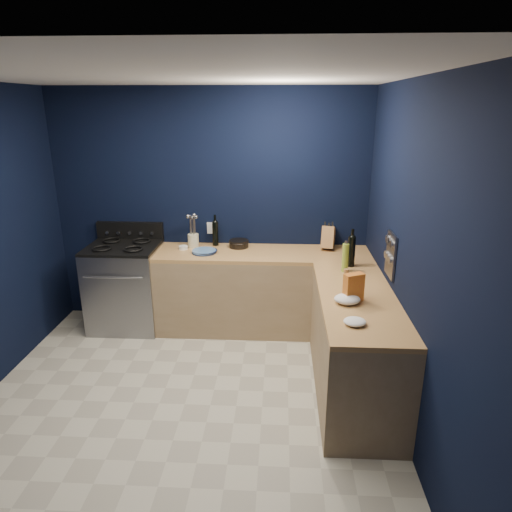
# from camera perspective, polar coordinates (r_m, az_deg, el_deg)

# --- Properties ---
(floor) EXTENTS (3.50, 3.50, 0.02)m
(floor) POSITION_cam_1_polar(r_m,az_deg,el_deg) (4.09, -8.93, -18.01)
(floor) COLOR #B3AE9C
(floor) RESTS_ON ground
(ceiling) EXTENTS (3.50, 3.50, 0.02)m
(ceiling) POSITION_cam_1_polar(r_m,az_deg,el_deg) (3.31, -11.33, 21.67)
(ceiling) COLOR silver
(ceiling) RESTS_ON ground
(wall_back) EXTENTS (3.50, 0.02, 2.60)m
(wall_back) POSITION_cam_1_polar(r_m,az_deg,el_deg) (5.15, -5.69, 5.96)
(wall_back) COLOR black
(wall_back) RESTS_ON ground
(wall_right) EXTENTS (0.02, 3.50, 2.60)m
(wall_right) POSITION_cam_1_polar(r_m,az_deg,el_deg) (3.53, 19.08, -0.84)
(wall_right) COLOR black
(wall_right) RESTS_ON ground
(wall_front) EXTENTS (3.50, 0.02, 2.60)m
(wall_front) POSITION_cam_1_polar(r_m,az_deg,el_deg) (1.98, -21.66, -16.96)
(wall_front) COLOR black
(wall_front) RESTS_ON ground
(cab_back) EXTENTS (2.30, 0.63, 0.86)m
(cab_back) POSITION_cam_1_polar(r_m,az_deg,el_deg) (5.05, 0.84, -4.59)
(cab_back) COLOR #947B5B
(cab_back) RESTS_ON floor
(top_back) EXTENTS (2.30, 0.63, 0.04)m
(top_back) POSITION_cam_1_polar(r_m,az_deg,el_deg) (4.89, 0.86, 0.27)
(top_back) COLOR brown
(top_back) RESTS_ON cab_back
(cab_right) EXTENTS (0.63, 1.67, 0.86)m
(cab_right) POSITION_cam_1_polar(r_m,az_deg,el_deg) (4.06, 12.23, -11.09)
(cab_right) COLOR #947B5B
(cab_right) RESTS_ON floor
(top_right) EXTENTS (0.63, 1.67, 0.04)m
(top_right) POSITION_cam_1_polar(r_m,az_deg,el_deg) (3.87, 12.68, -5.27)
(top_right) COLOR brown
(top_right) RESTS_ON cab_right
(gas_range) EXTENTS (0.76, 0.66, 0.92)m
(gas_range) POSITION_cam_1_polar(r_m,az_deg,el_deg) (5.30, -15.97, -3.83)
(gas_range) COLOR gray
(gas_range) RESTS_ON floor
(oven_door) EXTENTS (0.59, 0.02, 0.42)m
(oven_door) POSITION_cam_1_polar(r_m,az_deg,el_deg) (5.03, -17.08, -5.28)
(oven_door) COLOR black
(oven_door) RESTS_ON gas_range
(cooktop) EXTENTS (0.76, 0.66, 0.03)m
(cooktop) POSITION_cam_1_polar(r_m,az_deg,el_deg) (5.15, -16.43, 1.07)
(cooktop) COLOR black
(cooktop) RESTS_ON gas_range
(backguard) EXTENTS (0.76, 0.06, 0.20)m
(backguard) POSITION_cam_1_polar(r_m,az_deg,el_deg) (5.39, -15.50, 3.09)
(backguard) COLOR black
(backguard) RESTS_ON gas_range
(spice_panel) EXTENTS (0.02, 0.28, 0.38)m
(spice_panel) POSITION_cam_1_polar(r_m,az_deg,el_deg) (4.07, 16.56, 0.12)
(spice_panel) COLOR gray
(spice_panel) RESTS_ON wall_right
(wall_outlet) EXTENTS (0.09, 0.02, 0.13)m
(wall_outlet) POSITION_cam_1_polar(r_m,az_deg,el_deg) (5.18, -5.65, 3.53)
(wall_outlet) COLOR white
(wall_outlet) RESTS_ON wall_back
(plate_stack) EXTENTS (0.33, 0.33, 0.03)m
(plate_stack) POSITION_cam_1_polar(r_m,az_deg,el_deg) (4.88, -6.53, 0.57)
(plate_stack) COLOR #3868A8
(plate_stack) RESTS_ON top_back
(ramekin) EXTENTS (0.10, 0.10, 0.04)m
(ramekin) POSITION_cam_1_polar(r_m,az_deg,el_deg) (5.04, -9.11, 1.06)
(ramekin) COLOR white
(ramekin) RESTS_ON top_back
(utensil_crock) EXTENTS (0.15, 0.15, 0.15)m
(utensil_crock) POSITION_cam_1_polar(r_m,az_deg,el_deg) (5.08, -7.87, 1.92)
(utensil_crock) COLOR #F2E1C3
(utensil_crock) RESTS_ON top_back
(wine_bottle_back) EXTENTS (0.08, 0.08, 0.27)m
(wine_bottle_back) POSITION_cam_1_polar(r_m,az_deg,el_deg) (5.10, -5.12, 2.80)
(wine_bottle_back) COLOR black
(wine_bottle_back) RESTS_ON top_back
(lemon_basket) EXTENTS (0.26, 0.26, 0.08)m
(lemon_basket) POSITION_cam_1_polar(r_m,az_deg,el_deg) (5.04, -2.17, 1.56)
(lemon_basket) COLOR black
(lemon_basket) RESTS_ON top_back
(knife_block) EXTENTS (0.18, 0.30, 0.30)m
(knife_block) POSITION_cam_1_polar(r_m,az_deg,el_deg) (5.05, 9.05, 2.29)
(knife_block) COLOR olive
(knife_block) RESTS_ON top_back
(wine_bottle_right) EXTENTS (0.09, 0.09, 0.30)m
(wine_bottle_right) POSITION_cam_1_polar(r_m,az_deg,el_deg) (4.51, 11.88, 0.53)
(wine_bottle_right) COLOR black
(wine_bottle_right) RESTS_ON top_right
(oil_bottle) EXTENTS (0.08, 0.08, 0.27)m
(oil_bottle) POSITION_cam_1_polar(r_m,az_deg,el_deg) (4.36, 11.14, -0.21)
(oil_bottle) COLOR olive
(oil_bottle) RESTS_ON top_right
(spice_jar_near) EXTENTS (0.06, 0.06, 0.10)m
(spice_jar_near) POSITION_cam_1_polar(r_m,az_deg,el_deg) (4.19, 11.24, -2.25)
(spice_jar_near) COLOR olive
(spice_jar_near) RESTS_ON top_right
(spice_jar_far) EXTENTS (0.05, 0.05, 0.08)m
(spice_jar_far) POSITION_cam_1_polar(r_m,az_deg,el_deg) (4.18, 12.33, -2.54)
(spice_jar_far) COLOR olive
(spice_jar_far) RESTS_ON top_right
(crouton_bag) EXTENTS (0.18, 0.14, 0.23)m
(crouton_bag) POSITION_cam_1_polar(r_m,az_deg,el_deg) (3.72, 12.14, -3.90)
(crouton_bag) COLOR #BF2338
(crouton_bag) RESTS_ON top_right
(towel_front) EXTENTS (0.26, 0.24, 0.07)m
(towel_front) POSITION_cam_1_polar(r_m,az_deg,el_deg) (3.70, 11.38, -5.32)
(towel_front) COLOR white
(towel_front) RESTS_ON top_right
(towel_end) EXTENTS (0.17, 0.15, 0.05)m
(towel_end) POSITION_cam_1_polar(r_m,az_deg,el_deg) (3.37, 12.30, -8.05)
(towel_end) COLOR white
(towel_end) RESTS_ON top_right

